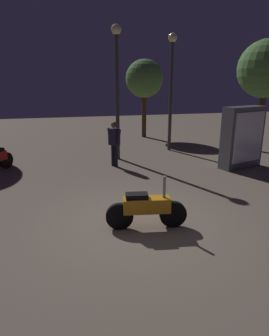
{
  "coord_description": "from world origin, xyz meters",
  "views": [
    {
      "loc": [
        -1.52,
        -5.52,
        2.91
      ],
      "look_at": [
        0.06,
        0.74,
        1.0
      ],
      "focal_mm": 31.45,
      "sensor_mm": 36.0,
      "label": 1
    }
  ],
  "objects_px": {
    "streetlamp_near": "(171,78)",
    "person_rider_beside": "(114,140)",
    "motorcycle_orange_foreground": "(146,208)",
    "kiosk_billboard": "(242,138)",
    "streetlamp_far": "(117,76)"
  },
  "relations": [
    {
      "from": "person_rider_beside",
      "to": "streetlamp_near",
      "type": "distance_m",
      "value": 4.01
    },
    {
      "from": "streetlamp_far",
      "to": "kiosk_billboard",
      "type": "distance_m",
      "value": 4.92
    },
    {
      "from": "person_rider_beside",
      "to": "streetlamp_far",
      "type": "distance_m",
      "value": 2.38
    },
    {
      "from": "streetlamp_near",
      "to": "person_rider_beside",
      "type": "bearing_deg",
      "value": -144.9
    },
    {
      "from": "person_rider_beside",
      "to": "streetlamp_near",
      "type": "bearing_deg",
      "value": 2.8
    },
    {
      "from": "person_rider_beside",
      "to": "kiosk_billboard",
      "type": "distance_m",
      "value": 4.42
    },
    {
      "from": "person_rider_beside",
      "to": "streetlamp_near",
      "type": "relative_size",
      "value": 0.33
    },
    {
      "from": "person_rider_beside",
      "to": "motorcycle_orange_foreground",
      "type": "bearing_deg",
      "value": -124.85
    },
    {
      "from": "streetlamp_near",
      "to": "kiosk_billboard",
      "type": "distance_m",
      "value": 4.0
    },
    {
      "from": "streetlamp_near",
      "to": "motorcycle_orange_foreground",
      "type": "bearing_deg",
      "value": -114.3
    },
    {
      "from": "motorcycle_orange_foreground",
      "to": "person_rider_beside",
      "type": "height_order",
      "value": "person_rider_beside"
    },
    {
      "from": "kiosk_billboard",
      "to": "person_rider_beside",
      "type": "bearing_deg",
      "value": -31.81
    },
    {
      "from": "motorcycle_orange_foreground",
      "to": "streetlamp_far",
      "type": "bearing_deg",
      "value": 93.77
    },
    {
      "from": "motorcycle_orange_foreground",
      "to": "person_rider_beside",
      "type": "distance_m",
      "value": 4.72
    },
    {
      "from": "streetlamp_near",
      "to": "kiosk_billboard",
      "type": "height_order",
      "value": "streetlamp_near"
    }
  ]
}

